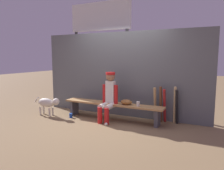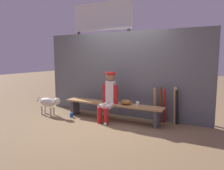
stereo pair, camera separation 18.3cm
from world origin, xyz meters
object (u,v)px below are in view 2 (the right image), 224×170
object	(u,v)px
scoreboard	(104,27)
bat_wood_natural	(175,105)
baseball_glove	(126,102)
bat_wood_tan	(155,105)
cup_on_bench	(138,104)
dog	(49,103)
bat_aluminum_black	(177,108)
cup_on_ground	(71,115)
bat_wood_dark	(161,105)
player_seated	(108,95)
bat_aluminum_red	(165,106)
baseball	(105,124)
dugout_bench	(112,107)

from	to	relation	value
scoreboard	bat_wood_natural	bearing A→B (deg)	-23.83
baseball_glove	scoreboard	bearing A→B (deg)	134.42
baseball_glove	scoreboard	distance (m)	2.95
bat_wood_tan	cup_on_bench	bearing A→B (deg)	-127.76
bat_wood_tan	dog	size ratio (longest dim) A/B	0.99
bat_aluminum_black	cup_on_ground	size ratio (longest dim) A/B	7.46
bat_wood_dark	bat_wood_natural	distance (m)	0.32
cup_on_ground	cup_on_bench	world-z (taller)	cup_on_bench
bat_wood_natural	cup_on_bench	distance (m)	0.88
player_seated	bat_aluminum_red	xyz separation A→B (m)	(1.26, 0.44, -0.23)
bat_wood_natural	baseball	world-z (taller)	bat_wood_natural
bat_wood_tan	cup_on_ground	distance (m)	2.16
bat_wood_tan	dog	xyz separation A→B (m)	(-2.71, -0.73, -0.08)
cup_on_bench	bat_aluminum_black	bearing A→B (deg)	25.00
bat_aluminum_black	scoreboard	xyz separation A→B (m)	(-2.63, 1.20, 2.09)
baseball_glove	baseball	size ratio (longest dim) A/B	3.78
player_seated	baseball_glove	world-z (taller)	player_seated
dog	bat_wood_dark	bearing A→B (deg)	14.00
bat_wood_dark	cup_on_bench	bearing A→B (deg)	-140.70
baseball_glove	cup_on_ground	xyz separation A→B (m)	(-1.43, -0.29, -0.43)
baseball	bat_wood_tan	bearing A→B (deg)	42.41
dugout_bench	scoreboard	world-z (taller)	scoreboard
cup_on_bench	bat_wood_tan	bearing A→B (deg)	52.24
baseball	bat_wood_dark	bearing A→B (deg)	37.44
bat_aluminum_red	cup_on_ground	world-z (taller)	bat_aluminum_red
dugout_bench	bat_aluminum_black	world-z (taller)	bat_aluminum_black
bat_wood_tan	baseball	size ratio (longest dim) A/B	11.34
baseball_glove	bat_wood_natural	distance (m)	1.13
bat_wood_tan	cup_on_bench	world-z (taller)	bat_wood_tan
player_seated	baseball	xyz separation A→B (m)	(0.13, -0.38, -0.60)
baseball	scoreboard	world-z (taller)	scoreboard
bat_aluminum_red	dog	xyz separation A→B (m)	(-2.94, -0.73, -0.08)
cup_on_ground	cup_on_bench	distance (m)	1.80
bat_aluminum_red	baseball_glove	bearing A→B (deg)	-157.88
dugout_bench	baseball_glove	size ratio (longest dim) A/B	9.21
dugout_bench	dog	xyz separation A→B (m)	(-1.72, -0.39, -0.00)
dugout_bench	bat_wood_tan	world-z (taller)	bat_wood_tan
baseball_glove	bat_aluminum_black	distance (m)	1.17
baseball_glove	scoreboard	size ratio (longest dim) A/B	0.08
bat_aluminum_red	bat_wood_natural	size ratio (longest dim) A/B	0.95
baseball_glove	cup_on_ground	size ratio (longest dim) A/B	2.55
bat_wood_natural	dog	world-z (taller)	bat_wood_natural
dugout_bench	dog	size ratio (longest dim) A/B	3.06
bat_wood_natural	player_seated	bearing A→B (deg)	-161.03
bat_aluminum_black	bat_aluminum_red	bearing A→B (deg)	179.76
baseball_glove	scoreboard	world-z (taller)	scoreboard
cup_on_bench	scoreboard	xyz separation A→B (m)	(-1.82, 1.58, 2.02)
bat_wood_dark	dog	size ratio (longest dim) A/B	1.03
player_seated	bat_aluminum_red	bearing A→B (deg)	19.35
baseball_glove	cup_on_bench	size ratio (longest dim) A/B	2.55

